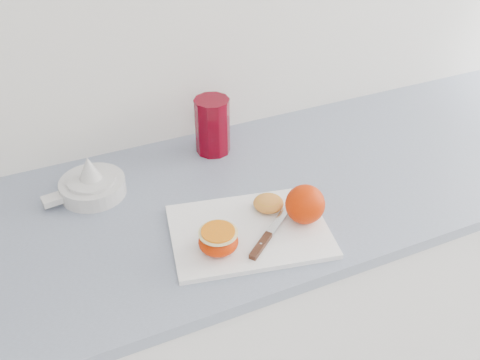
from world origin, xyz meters
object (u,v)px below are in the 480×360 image
Objects in this scene: half_orange at (218,240)px; counter at (215,323)px; cutting_board at (249,231)px; citrus_juicer at (91,184)px; red_tumbler at (212,128)px.

counter is at bearing 74.31° from half_orange.
citrus_juicer is (-0.28, 0.28, 0.02)m from cutting_board.
citrus_juicer reaches higher than counter.
red_tumbler is (0.09, 0.20, 0.51)m from counter.
half_orange is 0.37m from citrus_juicer.
citrus_juicer is 0.34m from red_tumbler.
half_orange is at bearing -159.20° from cutting_board.
citrus_juicer is at bearing 121.98° from half_orange.
counter is at bearing -114.01° from red_tumbler.
red_tumbler is at bearing 81.27° from cutting_board.
half_orange is 0.42× the size of citrus_juicer.
red_tumbler is at bearing 69.81° from half_orange.
counter is 0.51m from half_orange.
cutting_board is 0.10m from half_orange.
half_orange is at bearing -105.69° from counter.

